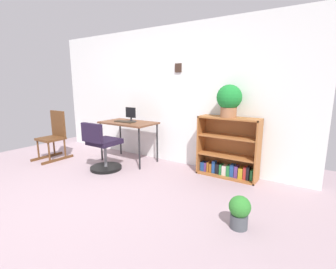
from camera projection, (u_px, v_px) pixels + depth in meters
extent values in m
plane|color=#A68E96|center=(65.00, 202.00, 3.01)|extent=(6.24, 6.24, 0.00)
cube|color=white|center=(164.00, 96.00, 4.52)|extent=(5.20, 0.10, 2.40)
cube|color=#38261D|center=(178.00, 68.00, 4.19)|extent=(0.12, 0.02, 0.15)
cube|color=brown|center=(128.00, 123.00, 4.47)|extent=(1.00, 0.58, 0.03)
cylinder|color=black|center=(101.00, 142.00, 4.59)|extent=(0.03, 0.03, 0.71)
cylinder|color=black|center=(140.00, 149.00, 4.09)|extent=(0.03, 0.03, 0.71)
cylinder|color=black|center=(120.00, 137.00, 5.00)|extent=(0.03, 0.03, 0.71)
cylinder|color=black|center=(157.00, 143.00, 4.50)|extent=(0.03, 0.03, 0.71)
cylinder|color=#262628|center=(131.00, 121.00, 4.48)|extent=(0.19, 0.19, 0.01)
cylinder|color=#262628|center=(131.00, 119.00, 4.47)|extent=(0.03, 0.03, 0.07)
cube|color=black|center=(131.00, 112.00, 4.44)|extent=(0.22, 0.02, 0.18)
cube|color=#30281E|center=(125.00, 122.00, 4.43)|extent=(0.40, 0.14, 0.02)
cylinder|color=black|center=(106.00, 168.00, 4.17)|extent=(0.52, 0.52, 0.05)
cylinder|color=slate|center=(105.00, 155.00, 4.12)|extent=(0.05, 0.05, 0.39)
cube|color=#22172E|center=(105.00, 142.00, 4.07)|extent=(0.44, 0.44, 0.08)
cube|color=#22172E|center=(92.00, 133.00, 3.83)|extent=(0.42, 0.07, 0.30)
cube|color=brown|center=(47.00, 156.00, 4.82)|extent=(0.04, 0.64, 0.04)
cube|color=brown|center=(58.00, 160.00, 4.63)|extent=(0.04, 0.64, 0.04)
cylinder|color=brown|center=(38.00, 149.00, 4.65)|extent=(0.03, 0.03, 0.34)
cylinder|color=brown|center=(49.00, 152.00, 4.46)|extent=(0.03, 0.03, 0.34)
cylinder|color=brown|center=(54.00, 145.00, 4.91)|extent=(0.03, 0.03, 0.34)
cylinder|color=brown|center=(65.00, 148.00, 4.72)|extent=(0.03, 0.03, 0.34)
cube|color=brown|center=(51.00, 139.00, 4.65)|extent=(0.42, 0.40, 0.04)
cube|color=brown|center=(58.00, 124.00, 4.74)|extent=(0.40, 0.04, 0.49)
cube|color=#9F5E2E|center=(201.00, 144.00, 4.00)|extent=(0.02, 0.30, 0.93)
cube|color=#9F5E2E|center=(258.00, 152.00, 3.52)|extent=(0.02, 0.30, 0.93)
cube|color=#9F5E2E|center=(229.00, 118.00, 3.67)|extent=(0.92, 0.30, 0.02)
cube|color=#9F5E2E|center=(226.00, 175.00, 3.85)|extent=(0.92, 0.30, 0.02)
cube|color=#9F5E2E|center=(231.00, 146.00, 3.87)|extent=(0.92, 0.02, 0.93)
cube|color=#9F5E2E|center=(227.00, 156.00, 3.79)|extent=(0.87, 0.28, 0.02)
cube|color=#9F5E2E|center=(228.00, 137.00, 3.73)|extent=(0.87, 0.28, 0.02)
cube|color=#1E478C|center=(203.00, 166.00, 4.04)|extent=(0.07, 0.11, 0.14)
cube|color=#593372|center=(206.00, 167.00, 4.01)|extent=(0.03, 0.12, 0.14)
cube|color=#99591E|center=(209.00, 167.00, 3.99)|extent=(0.03, 0.12, 0.16)
cube|color=#99591E|center=(211.00, 168.00, 3.96)|extent=(0.04, 0.10, 0.14)
cube|color=#1E478C|center=(214.00, 167.00, 3.93)|extent=(0.05, 0.09, 0.19)
cube|color=black|center=(218.00, 168.00, 3.90)|extent=(0.06, 0.11, 0.16)
cube|color=#237238|center=(221.00, 169.00, 3.87)|extent=(0.03, 0.13, 0.16)
cube|color=beige|center=(225.00, 170.00, 3.84)|extent=(0.07, 0.12, 0.15)
cube|color=#237238|center=(229.00, 170.00, 3.80)|extent=(0.05, 0.13, 0.17)
cube|color=#1E478C|center=(233.00, 170.00, 3.77)|extent=(0.06, 0.11, 0.19)
cube|color=#593372|center=(237.00, 171.00, 3.74)|extent=(0.05, 0.13, 0.18)
cube|color=#B79323|center=(241.00, 173.00, 3.70)|extent=(0.07, 0.11, 0.16)
cube|color=#B22D28|center=(245.00, 173.00, 3.67)|extent=(0.04, 0.11, 0.19)
cube|color=black|center=(249.00, 173.00, 3.64)|extent=(0.04, 0.12, 0.20)
cube|color=#237238|center=(252.00, 175.00, 3.62)|extent=(0.04, 0.09, 0.16)
cylinder|color=#9E6642|center=(228.00, 112.00, 3.64)|extent=(0.24, 0.24, 0.15)
sphere|color=#1B7F2E|center=(229.00, 97.00, 3.60)|extent=(0.37, 0.37, 0.37)
cylinder|color=#474C51|center=(239.00, 221.00, 2.47)|extent=(0.17, 0.17, 0.14)
sphere|color=#2F7F2D|center=(240.00, 207.00, 2.43)|extent=(0.22, 0.22, 0.22)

